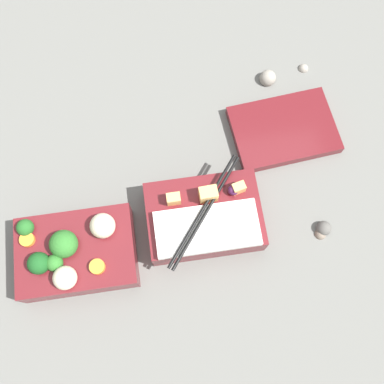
% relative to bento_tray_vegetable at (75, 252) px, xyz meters
% --- Properties ---
extents(ground_plane, '(3.00, 3.00, 0.00)m').
position_rel_bento_tray_vegetable_xyz_m(ground_plane, '(0.10, 0.01, -0.03)').
color(ground_plane, slate).
extents(bento_tray_vegetable, '(0.18, 0.13, 0.08)m').
position_rel_bento_tray_vegetable_xyz_m(bento_tray_vegetable, '(0.00, 0.00, 0.00)').
color(bento_tray_vegetable, maroon).
rests_on(bento_tray_vegetable, ground_plane).
extents(bento_tray_rice, '(0.18, 0.17, 0.08)m').
position_rel_bento_tray_vegetable_xyz_m(bento_tray_rice, '(0.21, 0.03, -0.00)').
color(bento_tray_rice, maroon).
rests_on(bento_tray_rice, ground_plane).
extents(bento_lid, '(0.19, 0.14, 0.02)m').
position_rel_bento_tray_vegetable_xyz_m(bento_lid, '(0.38, 0.17, -0.02)').
color(bento_lid, maroon).
rests_on(bento_lid, ground_plane).
extents(pebble_0, '(0.02, 0.02, 0.02)m').
position_rel_bento_tray_vegetable_xyz_m(pebble_0, '(0.40, -0.02, -0.03)').
color(pebble_0, '#7A6B5B').
rests_on(pebble_0, ground_plane).
extents(pebble_1, '(0.03, 0.03, 0.03)m').
position_rel_bento_tray_vegetable_xyz_m(pebble_1, '(0.41, -0.01, -0.03)').
color(pebble_1, '#595651').
rests_on(pebble_1, ground_plane).
extents(pebble_2, '(0.03, 0.03, 0.03)m').
position_rel_bento_tray_vegetable_xyz_m(pebble_2, '(0.37, 0.28, -0.02)').
color(pebble_2, gray).
rests_on(pebble_2, ground_plane).
extents(pebble_3, '(0.02, 0.02, 0.02)m').
position_rel_bento_tray_vegetable_xyz_m(pebble_3, '(0.45, 0.30, -0.03)').
color(pebble_3, gray).
rests_on(pebble_3, ground_plane).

